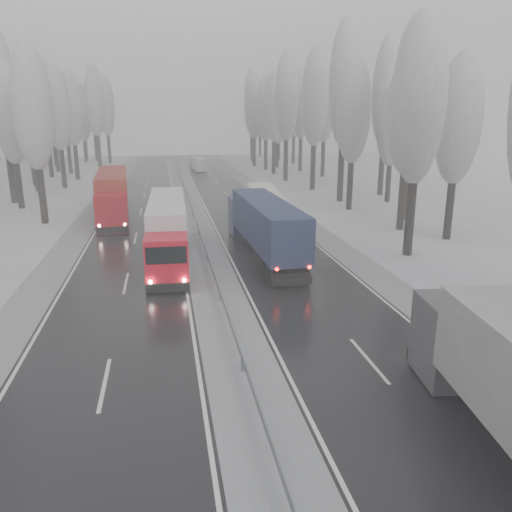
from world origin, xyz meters
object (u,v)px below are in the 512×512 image
object	(u,v)px
truck_red_red	(113,192)
truck_red_white	(167,225)
truck_cream_box	(264,207)
truck_blue_box	(263,223)
box_truck_distant	(199,164)

from	to	relation	value
truck_red_red	truck_red_white	bearing A→B (deg)	-75.85
truck_cream_box	truck_blue_box	bearing A→B (deg)	-96.05
truck_red_white	truck_red_red	distance (m)	16.52
truck_red_white	truck_cream_box	bearing A→B (deg)	42.62
box_truck_distant	truck_red_red	size ratio (longest dim) A/B	0.39
truck_blue_box	truck_red_white	world-z (taller)	truck_blue_box
box_truck_distant	truck_red_red	bearing A→B (deg)	-110.83
box_truck_distant	truck_red_red	distance (m)	45.29
truck_blue_box	box_truck_distant	world-z (taller)	truck_blue_box
box_truck_distant	truck_cream_box	bearing A→B (deg)	-93.90
truck_blue_box	truck_cream_box	bearing A→B (deg)	76.95
truck_cream_box	truck_red_red	xyz separation A→B (m)	(-13.50, 8.31, 0.48)
truck_cream_box	box_truck_distant	size ratio (longest dim) A/B	2.10
truck_cream_box	box_truck_distant	xyz separation A→B (m)	(-1.96, 52.08, -0.86)
truck_cream_box	truck_red_white	size ratio (longest dim) A/B	0.91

